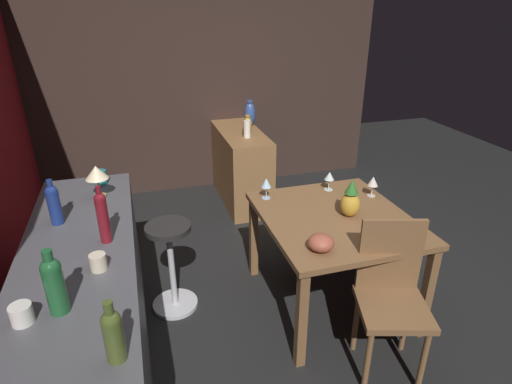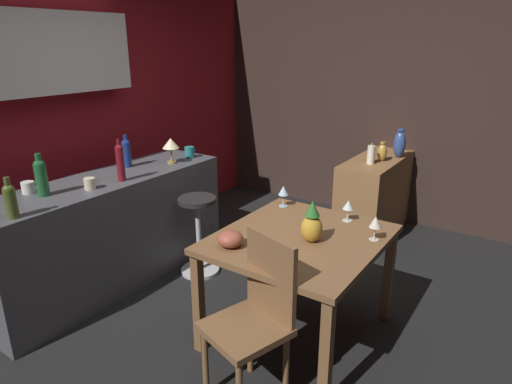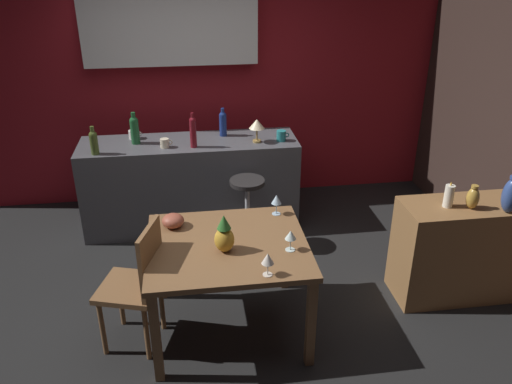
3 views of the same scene
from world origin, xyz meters
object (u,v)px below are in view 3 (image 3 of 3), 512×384
(wine_bottle_green, at_px, (135,129))
(cup_white, at_px, (134,134))
(vase_brass, at_px, (473,198))
(vase_ceramic_blue, at_px, (511,195))
(sideboard_cabinet, at_px, (465,249))
(counter_lamp, at_px, (257,125))
(pillar_candle_tall, at_px, (449,196))
(chair_near_window, at_px, (138,282))
(wine_bottle_ruby, at_px, (193,131))
(wine_glass_right, at_px, (268,259))
(wine_bottle_olive, at_px, (94,141))
(pineapple_centerpiece, at_px, (224,236))
(bar_stool, at_px, (247,212))
(fruit_bowl, at_px, (173,221))
(cup_teal, at_px, (281,136))
(dining_table, at_px, (228,254))
(wine_glass_left, at_px, (276,200))
(cup_cream, at_px, (165,143))
(wine_bottle_cobalt, at_px, (223,123))

(wine_bottle_green, distance_m, cup_white, 0.18)
(vase_brass, bearing_deg, vase_ceramic_blue, -21.55)
(sideboard_cabinet, xyz_separation_m, counter_lamp, (-1.49, 1.37, 0.66))
(pillar_candle_tall, bearing_deg, chair_near_window, -174.17)
(wine_bottle_ruby, height_order, vase_ceramic_blue, wine_bottle_ruby)
(wine_bottle_green, bearing_deg, pillar_candle_tall, -32.03)
(wine_glass_right, xyz_separation_m, wine_bottle_olive, (-1.28, 1.86, 0.16))
(sideboard_cabinet, bearing_deg, cup_white, 148.49)
(wine_glass_right, distance_m, wine_bottle_olive, 2.26)
(chair_near_window, distance_m, pineapple_centerpiece, 0.69)
(bar_stool, distance_m, cup_white, 1.36)
(pineapple_centerpiece, bearing_deg, sideboard_cabinet, 7.82)
(wine_bottle_olive, bearing_deg, wine_bottle_ruby, 3.50)
(fruit_bowl, distance_m, cup_teal, 1.65)
(chair_near_window, bearing_deg, dining_table, 6.46)
(cup_teal, distance_m, vase_ceramic_blue, 2.09)
(wine_glass_left, xyz_separation_m, cup_white, (-1.16, 1.44, 0.08))
(dining_table, distance_m, cup_white, 1.99)
(chair_near_window, distance_m, cup_white, 1.94)
(wine_glass_right, relative_size, fruit_bowl, 0.99)
(cup_cream, height_order, vase_ceramic_blue, vase_ceramic_blue)
(cup_cream, xyz_separation_m, pillar_candle_tall, (2.14, -1.36, -0.03))
(dining_table, bearing_deg, bar_stool, 76.07)
(pineapple_centerpiece, bearing_deg, chair_near_window, 178.04)
(counter_lamp, bearing_deg, wine_glass_right, -96.15)
(pineapple_centerpiece, distance_m, wine_bottle_olive, 1.86)
(vase_brass, height_order, vase_ceramic_blue, vase_ceramic_blue)
(wine_bottle_cobalt, bearing_deg, cup_white, 177.75)
(fruit_bowl, relative_size, wine_bottle_ruby, 0.48)
(wine_bottle_olive, bearing_deg, vase_ceramic_blue, -24.25)
(dining_table, distance_m, pillar_candle_tall, 1.72)
(bar_stool, distance_m, cup_cream, 1.00)
(counter_lamp, bearing_deg, vase_brass, -45.18)
(pineapple_centerpiece, height_order, wine_bottle_cobalt, wine_bottle_cobalt)
(pineapple_centerpiece, distance_m, pillar_candle_tall, 1.74)
(wine_bottle_green, bearing_deg, dining_table, -66.75)
(pineapple_centerpiece, height_order, counter_lamp, counter_lamp)
(wine_glass_right, xyz_separation_m, vase_brass, (1.64, 0.53, 0.05))
(wine_bottle_green, distance_m, vase_brass, 3.02)
(cup_cream, xyz_separation_m, vase_brass, (2.30, -1.42, -0.03))
(wine_glass_left, distance_m, wine_bottle_olive, 1.83)
(sideboard_cabinet, bearing_deg, wine_glass_right, -160.94)
(cup_teal, bearing_deg, sideboard_cabinet, -47.60)
(dining_table, relative_size, wine_bottle_ruby, 3.35)
(wine_bottle_olive, bearing_deg, vase_brass, -24.47)
(cup_white, bearing_deg, wine_glass_left, -51.04)
(cup_teal, relative_size, cup_cream, 1.07)
(wine_bottle_cobalt, bearing_deg, pineapple_centerpiece, -94.60)
(wine_glass_left, xyz_separation_m, wine_bottle_ruby, (-0.59, 1.12, 0.20))
(wine_bottle_green, height_order, cup_teal, wine_bottle_green)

